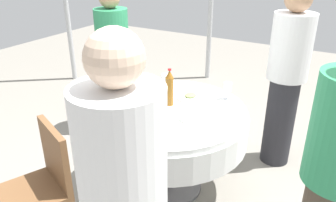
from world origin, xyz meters
TOP-DOWN VIEW (x-y plane):
  - ground_plane at (0.00, 0.00)m, footprint 10.00×10.00m
  - dining_table at (0.00, 0.00)m, footprint 1.23×1.23m
  - bottle_amber_outer at (-0.06, -0.02)m, footprint 0.06×0.06m
  - bottle_green_mid at (0.04, -0.48)m, footprint 0.06×0.06m
  - bottle_dark_green_inner at (0.21, 0.08)m, footprint 0.07×0.07m
  - bottle_clear_rear at (0.44, 0.16)m, footprint 0.06×0.06m
  - wine_glass_rear at (-0.39, 0.33)m, footprint 0.06×0.06m
  - wine_glass_near at (-0.27, -0.18)m, footprint 0.07×0.07m
  - plate_left at (-0.25, 0.06)m, footprint 0.23×0.23m
  - plate_far at (-0.08, -0.25)m, footprint 0.23×0.23m
  - plate_north at (0.06, 0.24)m, footprint 0.21×0.21m
  - fork_mid at (0.22, -0.26)m, footprint 0.16×0.11m
  - spoon_inner at (0.11, -0.04)m, footprint 0.08×0.17m
  - fork_rear at (0.34, 0.32)m, footprint 0.16×0.10m
  - folded_napkin at (-0.16, 0.42)m, footprint 0.18×0.18m
  - person_outer at (-0.65, -1.05)m, footprint 0.34×0.34m
  - person_inner at (0.46, 1.21)m, footprint 0.34×0.34m
  - person_rear at (-0.86, 0.68)m, footprint 0.34×0.34m
  - chair_right at (0.91, -0.38)m, footprint 0.52×0.52m
  - tent_pole_main at (-2.59, -0.80)m, footprint 0.07×0.07m

SIDE VIEW (x-z plane):
  - ground_plane at x=0.00m, z-range 0.00..0.00m
  - chair_right at x=0.91m, z-range 0.08..0.95m
  - dining_table at x=0.00m, z-range 0.22..0.96m
  - fork_mid at x=0.22m, z-range 0.74..0.74m
  - spoon_inner at x=0.11m, z-range 0.74..0.74m
  - fork_rear at x=0.34m, z-range 0.74..0.74m
  - plate_far at x=-0.08m, z-range 0.74..0.76m
  - plate_north at x=0.06m, z-range 0.74..0.76m
  - plate_left at x=-0.25m, z-range 0.73..0.77m
  - folded_napkin at x=-0.16m, z-range 0.74..0.76m
  - person_outer at x=-0.65m, z-range 0.03..1.54m
  - person_inner at x=0.46m, z-range 0.04..1.62m
  - wine_glass_rear at x=-0.39m, z-range 0.77..0.91m
  - person_rear at x=-0.86m, z-range 0.04..1.64m
  - wine_glass_near at x=-0.27m, z-range 0.78..0.93m
  - bottle_green_mid at x=0.04m, z-range 0.73..0.98m
  - bottle_dark_green_inner at x=0.21m, z-range 0.73..1.01m
  - bottle_amber_outer at x=-0.06m, z-range 0.73..1.03m
  - bottle_clear_rear at x=0.44m, z-range 0.73..1.05m
  - tent_pole_main at x=-2.59m, z-range 0.00..2.33m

